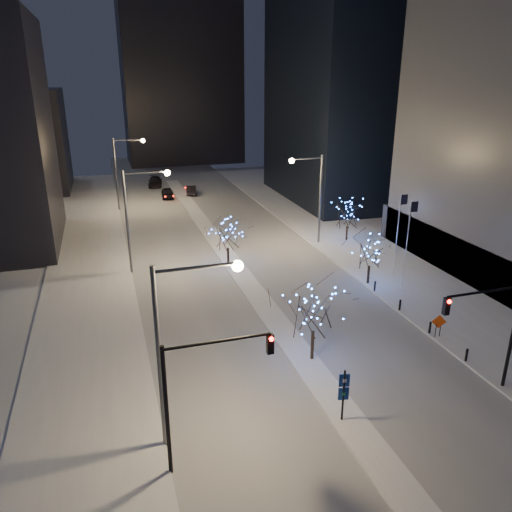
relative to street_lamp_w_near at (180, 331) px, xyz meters
name	(u,v)px	position (x,y,z in m)	size (l,w,h in m)	color
ground	(357,432)	(8.94, -2.00, -6.50)	(160.00, 160.00, 0.00)	white
road	(214,239)	(8.94, 33.00, -6.49)	(20.00, 130.00, 0.02)	#B1B5C0
median	(225,252)	(8.94, 28.00, -6.42)	(2.00, 80.00, 0.15)	white
east_sidewalk	(397,270)	(23.94, 18.00, -6.42)	(10.00, 90.00, 0.15)	white
west_sidewalk	(88,308)	(-5.06, 18.00, -6.42)	(8.00, 90.00, 0.15)	white
filler_west_far	(6,142)	(-17.06, 68.00, 1.50)	(18.00, 16.00, 16.00)	black
horizon_block	(180,60)	(14.94, 90.00, 14.50)	(24.00, 14.00, 42.00)	black
street_lamp_w_near	(180,331)	(0.00, 0.00, 0.00)	(4.40, 0.56, 10.00)	#595E66
street_lamp_w_mid	(138,207)	(0.00, 25.00, 0.00)	(4.40, 0.56, 10.00)	#595E66
street_lamp_w_far	(123,164)	(0.00, 50.00, 0.00)	(4.40, 0.56, 10.00)	#595E66
street_lamp_east	(313,188)	(19.02, 28.00, -0.05)	(3.90, 0.56, 10.00)	#595E66
traffic_signal_west	(199,383)	(0.50, -2.00, -1.74)	(5.26, 0.43, 7.00)	black
traffic_signal_east	(494,322)	(17.88, -1.00, -1.74)	(5.26, 0.43, 7.00)	black
flagpoles	(403,233)	(22.30, 15.25, -1.70)	(1.35, 2.60, 8.00)	silver
bollards	(414,316)	(19.14, 8.00, -5.90)	(0.16, 12.16, 0.90)	black
car_near	(167,193)	(6.49, 55.33, -5.75)	(1.78, 4.41, 1.50)	black
car_mid	(191,190)	(10.44, 56.75, -5.78)	(1.52, 4.35, 1.43)	black
car_far	(155,182)	(5.63, 64.63, -5.71)	(2.20, 5.41, 1.57)	black
holiday_tree_median_near	(314,309)	(9.44, 5.33, -2.64)	(5.60, 5.60, 5.70)	black
holiday_tree_median_far	(228,233)	(8.44, 24.39, -3.14)	(4.22, 4.22, 5.07)	black
holiday_tree_plaza_near	(370,251)	(19.44, 15.74, -3.26)	(4.19, 4.19, 4.81)	black
holiday_tree_plaza_far	(348,213)	(23.34, 27.77, -3.19)	(5.36, 5.36, 4.98)	black
wayfinding_sign	(344,391)	(8.53, -1.00, -4.48)	(0.59, 0.19, 3.29)	black
construction_sign	(439,324)	(19.34, 5.37, -5.29)	(1.01, 0.40, 1.75)	black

